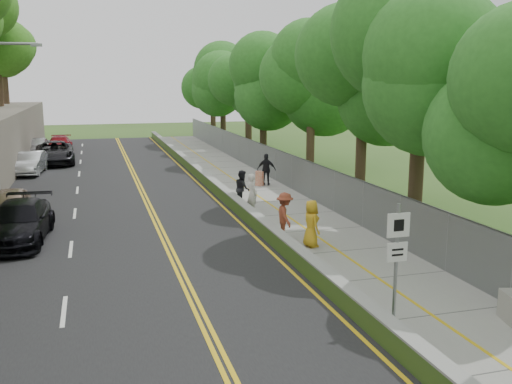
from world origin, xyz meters
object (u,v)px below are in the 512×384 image
signpost (397,249)px  person_far (266,170)px  painter_0 (311,223)px  construction_barrel (260,178)px

signpost → person_far: size_ratio=1.65×
painter_0 → person_far: person_far is taller
signpost → person_far: bearing=82.6°
construction_barrel → person_far: (0.42, -0.03, 0.51)m
painter_0 → person_far: size_ratio=0.94×
signpost → construction_barrel: bearing=83.8°
signpost → construction_barrel: 19.73m
construction_barrel → signpost: bearing=-96.2°
person_far → painter_0: bearing=104.6°
construction_barrel → painter_0: size_ratio=0.48×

